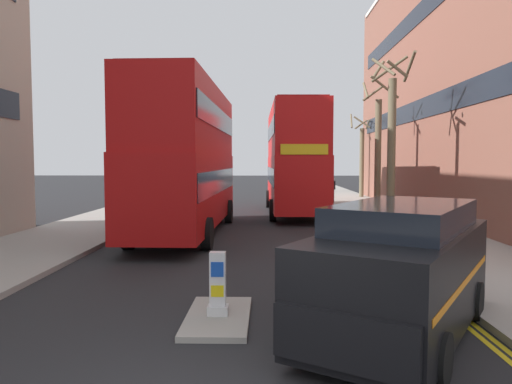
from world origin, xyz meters
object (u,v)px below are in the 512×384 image
Objects in this scene: double_decker_bus_away at (187,155)px; double_decker_bus_oncoming at (294,157)px; taxi_minivan at (399,271)px; keep_left_bollard at (218,286)px; pedestrian_far at (333,190)px.

double_decker_bus_away is 8.60m from double_decker_bus_oncoming.
double_decker_bus_oncoming is 18.24m from taxi_minivan.
keep_left_bollard is at bearing -97.50° from double_decker_bus_oncoming.
double_decker_bus_away is at bearing -121.42° from double_decker_bus_oncoming.
double_decker_bus_oncoming reaches higher than taxi_minivan.
taxi_minivan is at bearing -14.70° from keep_left_bollard.
double_decker_bus_oncoming reaches higher than keep_left_bollard.
double_decker_bus_oncoming is at bearing 82.50° from keep_left_bollard.
double_decker_bus_away reaches higher than pedestrian_far.
pedestrian_far is at bearing 62.04° from double_decker_bus_oncoming.
keep_left_bollard is 3.07m from taxi_minivan.
double_decker_bus_oncoming is 6.70× the size of pedestrian_far.
keep_left_bollard is at bearing -102.62° from pedestrian_far.
double_decker_bus_oncoming is at bearing 58.58° from double_decker_bus_away.
taxi_minivan is at bearing -95.19° from pedestrian_far.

